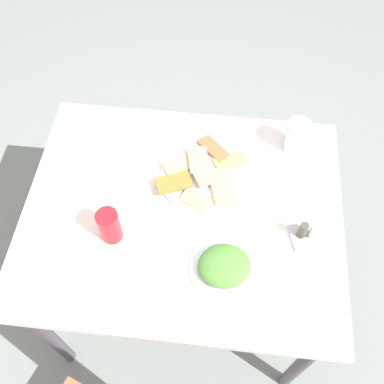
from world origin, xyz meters
name	(u,v)px	position (x,y,z in m)	size (l,w,h in m)	color
ground_plane	(185,288)	(0.00, 0.00, 0.00)	(6.00, 6.00, 0.00)	gray
dining_table	(183,223)	(0.00, 0.00, 0.63)	(1.01, 0.81, 0.71)	white
pide_platter	(205,176)	(-0.06, -0.13, 0.73)	(0.31, 0.32, 0.04)	white
salad_plate_greens	(224,267)	(-0.14, 0.19, 0.74)	(0.20, 0.20, 0.06)	white
soda_can	(110,226)	(0.20, 0.11, 0.78)	(0.07, 0.07, 0.12)	red
drinking_glass	(297,136)	(-0.35, -0.29, 0.77)	(0.08, 0.08, 0.12)	silver
paper_napkin	(103,161)	(0.29, -0.16, 0.72)	(0.11, 0.11, 0.00)	white
fork	(104,156)	(0.29, -0.18, 0.72)	(0.16, 0.01, 0.01)	silver
spoon	(102,164)	(0.29, -0.14, 0.72)	(0.17, 0.02, 0.01)	silver
condiment_caddy	(307,234)	(-0.38, 0.05, 0.74)	(0.11, 0.11, 0.07)	#B2B2B7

